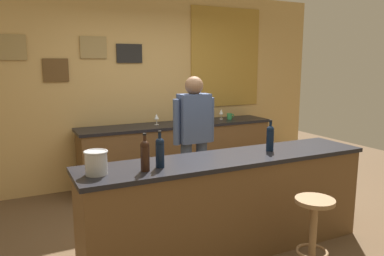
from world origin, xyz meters
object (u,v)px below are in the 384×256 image
wine_glass_b (221,112)px  wine_glass_a (157,117)px  wine_bottle_a (145,154)px  wine_bottle_b (160,151)px  bartender (194,136)px  coffee_mug (230,116)px  ice_bucket (96,162)px  bar_stool (314,224)px  wine_bottle_c (270,137)px

wine_glass_b → wine_glass_a: bearing=-177.5°
wine_bottle_a → wine_bottle_b: same height
bartender → wine_bottle_b: bartender is taller
coffee_mug → bartender: bearing=-136.9°
ice_bucket → wine_glass_b: size_ratio=1.21×
bar_stool → wine_bottle_a: 1.50m
bar_stool → wine_bottle_c: wine_bottle_c is taller
ice_bucket → wine_bottle_a: bearing=-11.6°
wine_bottle_a → wine_bottle_b: size_ratio=1.00×
bar_stool → wine_bottle_b: 1.40m
wine_glass_a → ice_bucket: bearing=-121.6°
bar_stool → wine_glass_a: (-0.31, 2.78, 0.55)m
wine_bottle_b → wine_glass_a: wine_bottle_b is taller
ice_bucket → wine_bottle_c: bearing=1.4°
wine_glass_b → coffee_mug: wine_glass_b is taller
wine_bottle_c → wine_glass_a: wine_bottle_c is taller
bar_stool → bartender: bearing=99.5°
bartender → coffee_mug: 1.60m
bar_stool → wine_bottle_c: 0.93m
wine_bottle_c → coffee_mug: bearing=68.4°
wine_bottle_a → coffee_mug: wine_bottle_a is taller
ice_bucket → wine_glass_a: (1.30, 2.11, -0.01)m
wine_bottle_b → wine_bottle_c: 1.18m
bartender → coffee_mug: size_ratio=12.96×
bartender → wine_glass_b: size_ratio=10.45×
ice_bucket → bar_stool: bearing=-22.6°
wine_glass_a → wine_bottle_b: bearing=-110.1°
wine_bottle_c → wine_glass_b: wine_bottle_c is taller
wine_bottle_b → wine_glass_a: size_ratio=1.97×
bar_stool → coffee_mug: (0.89, 2.74, 0.49)m
wine_glass_a → wine_glass_b: (1.09, 0.05, 0.00)m
wine_bottle_b → bartender: bearing=51.1°
bar_stool → coffee_mug: 2.92m
wine_bottle_a → ice_bucket: 0.38m
coffee_mug → ice_bucket: bearing=-140.3°
wine_glass_b → coffee_mug: 0.15m
bar_stool → ice_bucket: 1.83m
wine_bottle_a → bartender: bearing=47.7°
wine_bottle_b → bar_stool: bearing=-30.3°
coffee_mug → wine_glass_b: bearing=142.6°
wine_bottle_b → wine_glass_a: (0.78, 2.14, -0.05)m
wine_glass_b → coffee_mug: (0.11, -0.08, -0.06)m
wine_bottle_a → coffee_mug: (2.13, 2.15, -0.11)m
wine_bottle_b → wine_bottle_c: size_ratio=1.00×
ice_bucket → coffee_mug: size_ratio=1.50×
wine_bottle_a → ice_bucket: bearing=168.4°
wine_bottle_a → bar_stool: bearing=-25.6°
wine_bottle_c → wine_glass_b: 2.23m
wine_bottle_a → coffee_mug: bearing=45.3°
wine_bottle_c → coffee_mug: 2.19m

